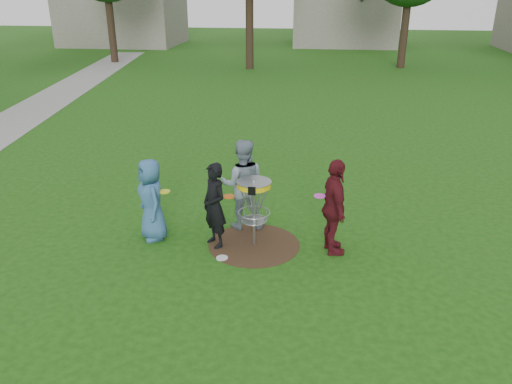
# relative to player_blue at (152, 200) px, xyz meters

# --- Properties ---
(ground) EXTENTS (100.00, 100.00, 0.00)m
(ground) POSITION_rel_player_blue_xyz_m (2.04, -0.07, -0.83)
(ground) COLOR #19470F
(ground) RESTS_ON ground
(dirt_patch) EXTENTS (1.80, 1.80, 0.01)m
(dirt_patch) POSITION_rel_player_blue_xyz_m (2.04, -0.07, -0.83)
(dirt_patch) COLOR #47331E
(dirt_patch) RESTS_ON ground
(concrete_path) EXTENTS (7.75, 39.92, 0.02)m
(concrete_path) POSITION_rel_player_blue_xyz_m (-7.96, 7.93, -0.82)
(concrete_path) COLOR #9E9E99
(concrete_path) RESTS_ON ground
(player_blue) EXTENTS (0.89, 0.97, 1.66)m
(player_blue) POSITION_rel_player_blue_xyz_m (0.00, 0.00, 0.00)
(player_blue) COLOR #33618E
(player_blue) RESTS_ON ground
(player_black) EXTENTS (0.71, 0.73, 1.69)m
(player_black) POSITION_rel_player_blue_xyz_m (1.29, -0.16, 0.01)
(player_black) COLOR black
(player_black) RESTS_ON ground
(player_grey) EXTENTS (1.01, 0.84, 1.90)m
(player_grey) POSITION_rel_player_blue_xyz_m (1.70, 0.73, 0.12)
(player_grey) COLOR gray
(player_grey) RESTS_ON ground
(player_maroon) EXTENTS (0.70, 1.17, 1.86)m
(player_maroon) POSITION_rel_player_blue_xyz_m (3.55, -0.16, 0.10)
(player_maroon) COLOR #58141B
(player_maroon) RESTS_ON ground
(disc_on_grass) EXTENTS (0.22, 0.22, 0.02)m
(disc_on_grass) POSITION_rel_player_blue_xyz_m (1.51, -0.67, -0.82)
(disc_on_grass) COLOR silver
(disc_on_grass) RESTS_ON ground
(disc_golf_basket) EXTENTS (0.66, 0.67, 1.38)m
(disc_golf_basket) POSITION_rel_player_blue_xyz_m (2.04, -0.07, 0.19)
(disc_golf_basket) COLOR #9EA0A5
(disc_golf_basket) RESTS_ON ground
(held_discs) EXTENTS (3.21, 0.83, 0.17)m
(held_discs) POSITION_rel_player_blue_xyz_m (1.73, 0.05, 0.26)
(held_discs) COLOR yellow
(held_discs) RESTS_ON ground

